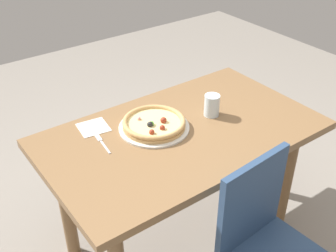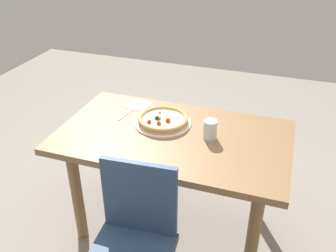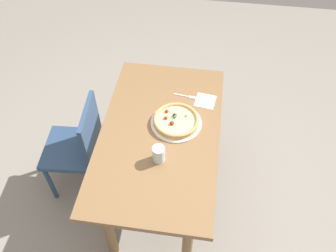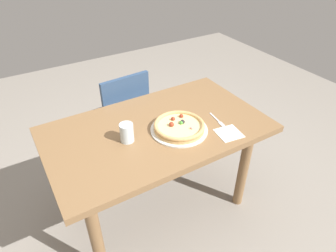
{
  "view_description": "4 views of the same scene",
  "coord_description": "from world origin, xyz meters",
  "px_view_note": "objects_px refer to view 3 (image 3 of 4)",
  "views": [
    {
      "loc": [
        -1.06,
        -1.33,
        1.87
      ],
      "look_at": [
        -0.05,
        0.05,
        0.76
      ],
      "focal_mm": 44.88,
      "sensor_mm": 36.0,
      "label": 1
    },
    {
      "loc": [
        0.57,
        -1.77,
        1.88
      ],
      "look_at": [
        -0.05,
        0.05,
        0.76
      ],
      "focal_mm": 39.66,
      "sensor_mm": 36.0,
      "label": 2
    },
    {
      "loc": [
        1.45,
        0.26,
        2.56
      ],
      "look_at": [
        -0.05,
        0.05,
        0.76
      ],
      "focal_mm": 37.67,
      "sensor_mm": 36.0,
      "label": 3
    },
    {
      "loc": [
        0.71,
        1.31,
        1.81
      ],
      "look_at": [
        -0.05,
        0.05,
        0.76
      ],
      "focal_mm": 31.84,
      "sensor_mm": 36.0,
      "label": 4
    }
  ],
  "objects_px": {
    "pizza": "(176,120)",
    "fork": "(186,96)",
    "dining_table": "(160,143)",
    "drinking_glass": "(159,154)",
    "plate": "(176,123)",
    "chair_near": "(79,146)",
    "napkin": "(205,101)"
  },
  "relations": [
    {
      "from": "drinking_glass",
      "to": "napkin",
      "type": "height_order",
      "value": "drinking_glass"
    },
    {
      "from": "plate",
      "to": "fork",
      "type": "height_order",
      "value": "plate"
    },
    {
      "from": "chair_near",
      "to": "plate",
      "type": "relative_size",
      "value": 2.51
    },
    {
      "from": "chair_near",
      "to": "napkin",
      "type": "bearing_deg",
      "value": -73.57
    },
    {
      "from": "drinking_glass",
      "to": "plate",
      "type": "bearing_deg",
      "value": 167.48
    },
    {
      "from": "chair_near",
      "to": "plate",
      "type": "xyz_separation_m",
      "value": [
        -0.09,
        0.71,
        0.27
      ]
    },
    {
      "from": "plate",
      "to": "napkin",
      "type": "height_order",
      "value": "plate"
    },
    {
      "from": "dining_table",
      "to": "plate",
      "type": "distance_m",
      "value": 0.18
    },
    {
      "from": "plate",
      "to": "pizza",
      "type": "xyz_separation_m",
      "value": [
        -0.0,
        -0.0,
        0.03
      ]
    },
    {
      "from": "drinking_glass",
      "to": "fork",
      "type": "bearing_deg",
      "value": 169.09
    },
    {
      "from": "plate",
      "to": "napkin",
      "type": "bearing_deg",
      "value": 142.77
    },
    {
      "from": "pizza",
      "to": "napkin",
      "type": "xyz_separation_m",
      "value": [
        -0.24,
        0.18,
        -0.03
      ]
    },
    {
      "from": "chair_near",
      "to": "fork",
      "type": "relative_size",
      "value": 5.26
    },
    {
      "from": "dining_table",
      "to": "fork",
      "type": "xyz_separation_m",
      "value": [
        -0.36,
        0.14,
        0.11
      ]
    },
    {
      "from": "chair_near",
      "to": "pizza",
      "type": "relative_size",
      "value": 2.82
    },
    {
      "from": "pizza",
      "to": "chair_near",
      "type": "bearing_deg",
      "value": -82.45
    },
    {
      "from": "pizza",
      "to": "drinking_glass",
      "type": "bearing_deg",
      "value": -12.38
    },
    {
      "from": "plate",
      "to": "drinking_glass",
      "type": "relative_size",
      "value": 3.07
    },
    {
      "from": "pizza",
      "to": "fork",
      "type": "xyz_separation_m",
      "value": [
        -0.27,
        0.04,
        -0.03
      ]
    },
    {
      "from": "dining_table",
      "to": "chair_near",
      "type": "xyz_separation_m",
      "value": [
        -0.0,
        -0.61,
        -0.16
      ]
    },
    {
      "from": "napkin",
      "to": "dining_table",
      "type": "bearing_deg",
      "value": -39.57
    },
    {
      "from": "napkin",
      "to": "drinking_glass",
      "type": "bearing_deg",
      "value": -24.49
    },
    {
      "from": "pizza",
      "to": "dining_table",
      "type": "bearing_deg",
      "value": -44.34
    },
    {
      "from": "dining_table",
      "to": "plate",
      "type": "height_order",
      "value": "plate"
    },
    {
      "from": "chair_near",
      "to": "pizza",
      "type": "height_order",
      "value": "chair_near"
    },
    {
      "from": "dining_table",
      "to": "chair_near",
      "type": "height_order",
      "value": "chair_near"
    },
    {
      "from": "plate",
      "to": "pizza",
      "type": "height_order",
      "value": "pizza"
    },
    {
      "from": "pizza",
      "to": "plate",
      "type": "bearing_deg",
      "value": 70.8
    },
    {
      "from": "dining_table",
      "to": "chair_near",
      "type": "relative_size",
      "value": 1.55
    },
    {
      "from": "plate",
      "to": "napkin",
      "type": "distance_m",
      "value": 0.3
    },
    {
      "from": "dining_table",
      "to": "fork",
      "type": "relative_size",
      "value": 8.18
    },
    {
      "from": "dining_table",
      "to": "napkin",
      "type": "relative_size",
      "value": 9.69
    }
  ]
}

